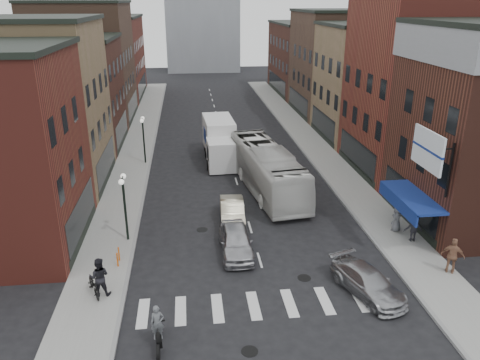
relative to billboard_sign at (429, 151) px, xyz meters
name	(u,v)px	position (x,y,z in m)	size (l,w,h in m)	color
ground	(263,270)	(-8.59, -0.50, -6.13)	(160.00, 160.00, 0.00)	black
sidewalk_left	(137,150)	(-17.09, 21.50, -6.06)	(3.00, 74.00, 0.15)	gray
sidewalk_right	(312,144)	(-0.09, 21.50, -6.06)	(3.00, 74.00, 0.15)	gray
curb_left	(153,150)	(-15.59, 21.50, -6.13)	(0.20, 74.00, 0.16)	gray
curb_right	(297,145)	(-1.59, 21.50, -6.13)	(0.20, 74.00, 0.16)	gray
crosswalk_stripes	(273,304)	(-8.59, -3.50, -6.13)	(12.00, 2.20, 0.01)	silver
bldg_left_mid_a	(29,106)	(-23.58, 13.50, 0.02)	(10.30, 10.20, 12.30)	#997D54
bldg_left_mid_b	(64,94)	(-23.58, 23.50, -0.98)	(10.30, 10.20, 10.30)	#482219
bldg_left_far_a	(85,63)	(-23.58, 34.50, 0.52)	(10.30, 12.20, 13.30)	brown
bldg_left_far_b	(105,57)	(-23.58, 48.50, -0.48)	(10.30, 16.20, 11.30)	maroon
bldg_right_mid_a	(424,84)	(6.41, 13.50, 1.02)	(10.30, 10.20, 14.30)	maroon
bldg_right_mid_b	(374,82)	(6.41, 23.50, -0.48)	(10.30, 10.20, 11.30)	#997D54
bldg_right_far_a	(340,63)	(6.41, 34.50, 0.02)	(10.30, 12.20, 12.30)	brown
bldg_right_far_b	(310,58)	(6.41, 48.50, -0.98)	(10.30, 16.20, 10.30)	#482219
awning_blue	(409,198)	(0.34, 2.00, -3.50)	(1.80, 5.00, 0.78)	navy
billboard_sign	(429,151)	(0.00, 0.00, 0.00)	(1.52, 3.00, 3.70)	black
streetlamp_near	(124,196)	(-15.99, 3.50, -3.22)	(0.32, 1.22, 4.11)	black
streetlamp_far	(143,132)	(-15.99, 17.50, -3.22)	(0.32, 1.22, 4.11)	black
bike_rack	(118,257)	(-16.19, 0.80, -5.58)	(0.08, 0.68, 0.80)	#D8590C
box_truck	(220,141)	(-9.48, 17.88, -4.40)	(2.71, 8.17, 3.51)	white
motorcycle_rider	(158,328)	(-13.74, -5.83, -5.19)	(0.59, 1.98, 2.01)	black
transit_bus	(267,169)	(-6.55, 10.51, -4.45)	(2.83, 12.08, 3.36)	silver
sedan_left_near	(236,241)	(-9.80, 1.44, -5.38)	(1.77, 4.40, 1.50)	#B1B0B5
sedan_left_far	(232,211)	(-9.61, 5.50, -5.44)	(1.47, 4.22, 1.39)	beige
curb_car	(368,282)	(-3.89, -3.17, -5.49)	(1.79, 4.41, 1.28)	#A6A6AA
parked_bicycle	(94,285)	(-16.97, -1.88, -5.50)	(0.64, 1.85, 0.97)	black
ped_left_solo	(99,277)	(-16.66, -1.98, -5.01)	(0.94, 0.54, 1.94)	black
ped_right_a	(414,227)	(0.58, 1.43, -5.13)	(1.10, 0.54, 1.70)	black
ped_right_b	(453,256)	(0.98, -2.07, -5.01)	(1.14, 0.57, 1.95)	#8E6148
ped_right_c	(397,218)	(0.15, 2.75, -5.15)	(0.81, 0.53, 1.66)	#5B5D63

